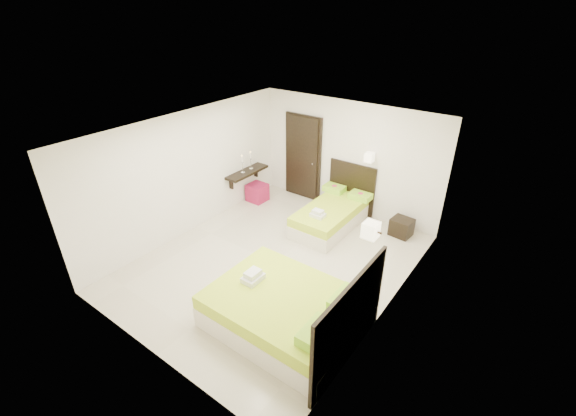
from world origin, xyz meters
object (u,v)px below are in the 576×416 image
Objects in this scene: bed_single at (332,214)px; bed_double at (289,311)px; nightstand at (401,227)px; ottoman at (257,192)px.

bed_double is (1.03, -3.06, 0.03)m from bed_single.
ottoman is (-3.55, -0.58, 0.03)m from nightstand.
nightstand is at bearing 84.03° from bed_double.
bed_double is 5.18× the size of nightstand.
ottoman is at bearing -178.56° from bed_single.
bed_single is 0.87× the size of bed_double.
bed_double is at bearing -43.42° from ottoman.
ottoman is at bearing -165.61° from nightstand.
bed_double is at bearing -71.34° from bed_single.
bed_single is at bearing -154.45° from nightstand.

